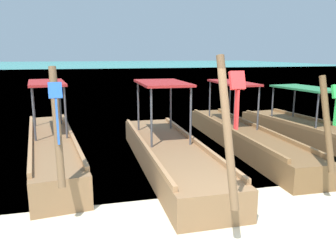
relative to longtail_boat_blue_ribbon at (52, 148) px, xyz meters
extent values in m
plane|color=beige|center=(2.81, -4.74, -0.38)|extent=(120.00, 120.00, 0.00)
plane|color=#2DB29E|center=(2.81, 57.20, -0.38)|extent=(120.00, 120.00, 0.00)
cube|color=olive|center=(0.00, 0.00, -0.06)|extent=(1.80, 6.28, 0.64)
cube|color=#AF7F52|center=(-0.48, -0.06, 0.31)|extent=(0.78, 5.67, 0.10)
cube|color=#AF7F52|center=(0.48, 0.06, 0.31)|extent=(0.78, 5.67, 0.10)
cylinder|color=brown|center=(0.40, -3.17, 1.19)|extent=(0.19, 0.62, 1.89)
cube|color=blue|center=(0.41, -3.33, 1.78)|extent=(0.21, 0.14, 0.25)
cube|color=blue|center=(0.42, -3.35, 1.31)|extent=(0.04, 0.08, 0.71)
cylinder|color=#4C4C51|center=(-0.34, -0.20, 0.90)|extent=(0.06, 0.06, 1.29)
cylinder|color=#4C4C51|center=(0.38, -0.11, 0.90)|extent=(0.06, 0.06, 1.29)
cylinder|color=#4C4C51|center=(-0.57, 1.65, 0.90)|extent=(0.06, 0.06, 1.29)
cylinder|color=#4C4C51|center=(0.15, 1.74, 0.90)|extent=(0.06, 0.06, 1.29)
cube|color=#AD2323|center=(-0.10, 0.77, 1.58)|extent=(1.13, 2.15, 0.06)
cube|color=olive|center=(2.77, -1.09, -0.09)|extent=(1.35, 6.13, 0.58)
cube|color=#AF7F52|center=(2.14, -1.09, 0.25)|extent=(0.09, 5.64, 0.10)
cube|color=#AF7F52|center=(3.40, -1.09, 0.25)|extent=(0.09, 5.64, 0.10)
cylinder|color=brown|center=(2.78, -4.36, 1.25)|extent=(0.12, 0.81, 2.13)
cube|color=red|center=(2.78, -4.60, 1.98)|extent=(0.20, 0.13, 0.25)
cube|color=red|center=(2.78, -4.62, 1.60)|extent=(0.03, 0.08, 0.53)
cylinder|color=#4C4C51|center=(2.30, -1.25, 0.89)|extent=(0.05, 0.05, 1.37)
cylinder|color=#4C4C51|center=(3.24, -1.24, 0.89)|extent=(0.05, 0.05, 1.37)
cylinder|color=#4C4C51|center=(2.30, 0.59, 0.89)|extent=(0.05, 0.05, 1.37)
cylinder|color=#4C4C51|center=(3.24, 0.60, 0.89)|extent=(0.05, 0.05, 1.37)
cube|color=#AD2323|center=(2.77, -0.33, 1.60)|extent=(1.14, 2.04, 0.06)
cube|color=brown|center=(5.27, 0.08, -0.10)|extent=(1.18, 6.84, 0.56)
cube|color=#996C3F|center=(4.80, 0.10, 0.23)|extent=(0.22, 6.27, 0.10)
cube|color=#996C3F|center=(5.74, 0.07, 0.23)|extent=(0.22, 6.27, 0.10)
cylinder|color=brown|center=(5.19, -3.44, 1.05)|extent=(0.13, 0.64, 1.77)
cube|color=green|center=(5.18, -3.64, 1.30)|extent=(0.03, 0.08, 0.49)
cylinder|color=#4C4C51|center=(4.91, -0.08, 0.80)|extent=(0.05, 0.05, 1.24)
cylinder|color=#4C4C51|center=(5.62, -0.09, 0.80)|extent=(0.05, 0.05, 1.24)
cylinder|color=#4C4C51|center=(4.95, 1.97, 0.80)|extent=(0.05, 0.05, 1.24)
cylinder|color=#4C4C51|center=(5.67, 1.95, 0.80)|extent=(0.05, 0.05, 1.24)
cube|color=#AD2323|center=(5.29, 0.94, 1.45)|extent=(0.92, 2.27, 0.06)
cube|color=brown|center=(7.83, -0.10, -0.13)|extent=(2.09, 6.90, 0.49)
cube|color=#996C3F|center=(7.21, -0.18, 0.16)|extent=(0.80, 6.22, 0.10)
cylinder|color=#4C4C51|center=(7.39, -0.33, 0.67)|extent=(0.06, 0.06, 1.10)
cylinder|color=#4C4C51|center=(7.16, 1.70, 0.67)|extent=(0.06, 0.06, 1.10)
cylinder|color=#4C4C51|center=(8.07, 1.81, 0.67)|extent=(0.06, 0.06, 1.10)
cube|color=#2D844C|center=(7.73, 0.74, 1.25)|extent=(1.37, 2.35, 0.06)
camera|label=1|loc=(0.82, -8.70, 2.33)|focal=36.37mm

